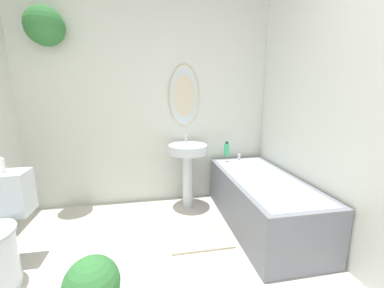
# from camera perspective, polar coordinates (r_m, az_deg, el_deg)

# --- Properties ---
(wall_back) EXTENTS (2.97, 0.37, 2.40)m
(wall_back) POSITION_cam_1_polar(r_m,az_deg,el_deg) (2.86, -12.27, 11.03)
(wall_back) COLOR silver
(wall_back) RESTS_ON ground_plane
(wall_right) EXTENTS (0.06, 2.46, 2.40)m
(wall_right) POSITION_cam_1_polar(r_m,az_deg,el_deg) (2.24, 31.29, 7.09)
(wall_right) COLOR silver
(wall_right) RESTS_ON ground_plane
(pedestal_sink) EXTENTS (0.44, 0.44, 0.86)m
(pedestal_sink) POSITION_cam_1_polar(r_m,az_deg,el_deg) (2.72, -1.03, -3.85)
(pedestal_sink) COLOR silver
(pedestal_sink) RESTS_ON ground_plane
(bathtub) EXTENTS (0.67, 1.48, 0.59)m
(bathtub) POSITION_cam_1_polar(r_m,az_deg,el_deg) (2.56, 16.45, -12.93)
(bathtub) COLOR slate
(bathtub) RESTS_ON ground_plane
(shampoo_bottle) EXTENTS (0.06, 0.06, 0.17)m
(shampoo_bottle) POSITION_cam_1_polar(r_m,az_deg,el_deg) (2.89, 8.40, -1.27)
(shampoo_bottle) COLOR #38B275
(shampoo_bottle) RESTS_ON bathtub
(bath_mat) EXTENTS (0.57, 0.39, 0.02)m
(bath_mat) POSITION_cam_1_polar(r_m,az_deg,el_deg) (2.36, 1.87, -21.79)
(bath_mat) COLOR #B7A88E
(bath_mat) RESTS_ON ground_plane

